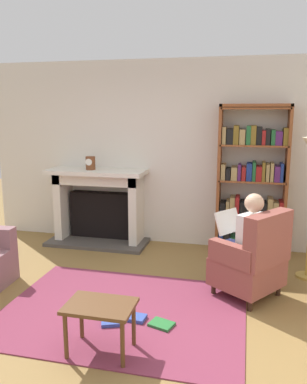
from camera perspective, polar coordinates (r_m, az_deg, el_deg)
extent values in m
plane|color=olive|center=(3.88, -5.89, -18.96)|extent=(14.00, 14.00, 0.00)
cube|color=silver|center=(5.83, 2.14, 5.55)|extent=(5.60, 0.10, 2.70)
cube|color=#7E3148|center=(4.12, -4.46, -16.86)|extent=(2.40, 1.80, 0.01)
cube|color=#4C4742|center=(6.05, -8.10, -7.21)|extent=(1.49, 0.64, 0.05)
cube|color=black|center=(6.14, -7.45, -3.26)|extent=(0.97, 0.20, 0.70)
cube|color=silver|center=(6.23, -12.92, -1.96)|extent=(0.12, 0.44, 1.07)
cube|color=silver|center=(5.82, -2.49, -2.65)|extent=(0.12, 0.44, 1.07)
cube|color=silver|center=(5.91, -8.01, 1.97)|extent=(1.29, 0.44, 0.16)
cube|color=silver|center=(5.84, -8.26, 2.94)|extent=(1.45, 0.56, 0.06)
cylinder|color=brown|center=(5.83, -9.13, 4.16)|extent=(0.14, 0.14, 0.19)
cylinder|color=white|center=(5.77, -9.38, 4.30)|extent=(0.10, 0.01, 0.10)
cube|color=brown|center=(5.57, 9.48, 1.81)|extent=(0.04, 0.32, 2.07)
cube|color=brown|center=(5.58, 18.68, 1.37)|extent=(0.04, 0.32, 2.07)
cube|color=brown|center=(5.48, 14.62, 12.07)|extent=(0.94, 0.32, 0.04)
cube|color=brown|center=(5.80, 13.61, -7.91)|extent=(0.90, 0.32, 0.02)
cube|color=navy|center=(5.76, 9.79, -6.60)|extent=(0.06, 0.26, 0.22)
cube|color=black|center=(5.75, 10.60, -6.54)|extent=(0.09, 0.26, 0.24)
cube|color=#1E592D|center=(5.76, 11.48, -6.95)|extent=(0.08, 0.26, 0.17)
cube|color=#997F4C|center=(5.76, 12.14, -7.02)|extent=(0.04, 0.26, 0.16)
cube|color=navy|center=(5.75, 12.73, -6.72)|extent=(0.07, 0.26, 0.23)
cube|color=black|center=(5.76, 13.41, -6.86)|extent=(0.06, 0.26, 0.20)
cube|color=#1E592D|center=(5.76, 14.24, -6.93)|extent=(0.09, 0.26, 0.20)
cube|color=#997F4C|center=(5.75, 15.11, -6.67)|extent=(0.07, 0.26, 0.26)
cube|color=brown|center=(5.77, 15.97, -7.12)|extent=(0.08, 0.26, 0.17)
cube|color=brown|center=(5.77, 16.61, -7.11)|extent=(0.04, 0.26, 0.18)
cube|color=navy|center=(5.78, 17.07, -7.20)|extent=(0.04, 0.26, 0.16)
cube|color=navy|center=(5.77, 17.68, -6.95)|extent=(0.07, 0.26, 0.22)
cube|color=brown|center=(5.66, 13.84, -3.26)|extent=(0.90, 0.32, 0.02)
cube|color=black|center=(5.64, 10.02, -2.17)|extent=(0.07, 0.26, 0.16)
cube|color=#997F4C|center=(5.63, 10.74, -2.08)|extent=(0.04, 0.26, 0.19)
cube|color=#997F4C|center=(5.62, 11.39, -1.84)|extent=(0.07, 0.26, 0.24)
cube|color=maroon|center=(5.62, 12.06, -1.84)|extent=(0.05, 0.26, 0.25)
cube|color=black|center=(5.62, 12.72, -2.18)|extent=(0.06, 0.26, 0.19)
cube|color=black|center=(5.63, 13.46, -2.34)|extent=(0.08, 0.26, 0.16)
cube|color=navy|center=(5.62, 14.26, -1.92)|extent=(0.06, 0.26, 0.26)
cube|color=brown|center=(5.63, 14.88, -2.34)|extent=(0.06, 0.26, 0.18)
cube|color=black|center=(5.63, 15.67, -2.31)|extent=(0.07, 0.26, 0.19)
cube|color=#997F4C|center=(5.63, 16.52, -2.05)|extent=(0.07, 0.26, 0.25)
cube|color=#997F4C|center=(5.64, 17.25, -2.32)|extent=(0.07, 0.26, 0.20)
cube|color=maroon|center=(5.64, 18.11, -2.30)|extent=(0.09, 0.26, 0.21)
cube|color=brown|center=(5.56, 14.08, 1.59)|extent=(0.90, 0.32, 0.02)
cube|color=#997F4C|center=(5.54, 10.12, 2.97)|extent=(0.06, 0.26, 0.21)
cube|color=black|center=(5.54, 10.81, 2.65)|extent=(0.06, 0.26, 0.16)
cube|color=#997F4C|center=(5.53, 11.65, 2.72)|extent=(0.08, 0.26, 0.18)
cube|color=#4C1E59|center=(5.53, 12.36, 2.89)|extent=(0.04, 0.26, 0.22)
cube|color=maroon|center=(5.53, 12.96, 2.69)|extent=(0.05, 0.26, 0.18)
cube|color=navy|center=(5.53, 13.71, 2.91)|extent=(0.07, 0.26, 0.23)
cube|color=#1E592D|center=(5.53, 14.37, 2.99)|extent=(0.04, 0.26, 0.26)
cube|color=maroon|center=(5.53, 15.01, 2.66)|extent=(0.08, 0.26, 0.20)
cube|color=brown|center=(5.53, 15.65, 2.93)|extent=(0.04, 0.26, 0.26)
cube|color=#997F4C|center=(5.53, 16.20, 2.79)|extent=(0.04, 0.26, 0.23)
cube|color=#997F4C|center=(5.54, 16.77, 2.84)|extent=(0.04, 0.26, 0.25)
cube|color=#4C1E59|center=(5.54, 17.44, 2.60)|extent=(0.07, 0.26, 0.21)
cube|color=navy|center=(5.55, 18.05, 2.77)|extent=(0.04, 0.26, 0.25)
cube|color=brown|center=(5.50, 14.33, 6.59)|extent=(0.90, 0.32, 0.02)
cube|color=#997F4C|center=(5.49, 10.26, 8.09)|extent=(0.05, 0.26, 0.23)
cube|color=black|center=(5.48, 11.06, 7.93)|extent=(0.08, 0.26, 0.21)
cube|color=brown|center=(5.48, 11.92, 8.12)|extent=(0.07, 0.26, 0.25)
cube|color=#997F4C|center=(5.48, 12.78, 7.82)|extent=(0.08, 0.26, 0.20)
cube|color=#1E592D|center=(5.48, 13.62, 8.03)|extent=(0.06, 0.26, 0.25)
cube|color=brown|center=(5.48, 14.31, 8.04)|extent=(0.07, 0.26, 0.25)
cube|color=black|center=(5.48, 15.06, 7.89)|extent=(0.07, 0.26, 0.23)
cube|color=maroon|center=(5.48, 15.68, 7.63)|extent=(0.05, 0.26, 0.19)
cube|color=black|center=(5.48, 16.25, 7.70)|extent=(0.06, 0.26, 0.21)
cube|color=#1E592D|center=(5.49, 16.92, 7.61)|extent=(0.05, 0.26, 0.20)
cube|color=#4C1E59|center=(5.49, 17.67, 7.48)|extent=(0.09, 0.26, 0.18)
cube|color=brown|center=(5.50, 18.61, 7.65)|extent=(0.07, 0.26, 0.23)
cube|color=brown|center=(5.48, 14.59, 11.66)|extent=(0.90, 0.32, 0.02)
cylinder|color=#331E14|center=(4.85, 12.74, -11.85)|extent=(0.05, 0.05, 0.12)
cylinder|color=#331E14|center=(4.48, 8.69, -13.73)|extent=(0.05, 0.05, 0.12)
cylinder|color=#331E14|center=(4.61, 17.65, -13.42)|extent=(0.05, 0.05, 0.12)
cylinder|color=#331E14|center=(4.22, 13.82, -15.63)|extent=(0.05, 0.05, 0.12)
cube|color=brown|center=(4.45, 13.37, -11.16)|extent=(0.86, 0.87, 0.30)
cube|color=brown|center=(4.17, 16.31, -6.62)|extent=(0.50, 0.61, 0.55)
cube|color=brown|center=(4.56, 15.54, -7.18)|extent=(0.51, 0.41, 0.22)
cube|color=brown|center=(4.15, 11.31, -8.89)|extent=(0.51, 0.41, 0.22)
cube|color=white|center=(4.28, 14.16, -6.39)|extent=(0.35, 0.38, 0.50)
sphere|color=#D8AD8C|center=(4.18, 14.41, -1.56)|extent=(0.20, 0.20, 0.20)
cube|color=#191E3F|center=(4.52, 12.54, -8.03)|extent=(0.39, 0.33, 0.12)
cube|color=#191E3F|center=(4.40, 11.27, -8.53)|extent=(0.39, 0.33, 0.12)
cylinder|color=#191E3F|center=(4.72, 10.53, -10.47)|extent=(0.10, 0.10, 0.42)
cylinder|color=#191E3F|center=(4.60, 9.25, -11.00)|extent=(0.10, 0.10, 0.42)
cube|color=white|center=(4.44, 10.75, -4.23)|extent=(0.30, 0.35, 0.25)
cube|color=brown|center=(3.35, -7.77, -16.06)|extent=(0.56, 0.39, 0.03)
cylinder|color=brown|center=(3.42, -12.62, -19.80)|extent=(0.04, 0.04, 0.40)
cylinder|color=brown|center=(3.26, -4.52, -21.22)|extent=(0.04, 0.04, 0.40)
cylinder|color=brown|center=(3.66, -10.42, -17.46)|extent=(0.04, 0.04, 0.40)
cylinder|color=brown|center=(3.51, -2.89, -18.60)|extent=(0.04, 0.04, 0.40)
cube|color=#267233|center=(3.86, 1.17, -18.62)|extent=(0.26, 0.22, 0.03)
cube|color=#267233|center=(4.19, -5.50, -16.06)|extent=(0.19, 0.22, 0.03)
cube|color=#334CA5|center=(3.90, -6.10, -18.26)|extent=(0.23, 0.20, 0.03)
cube|color=#334CA5|center=(3.95, -2.66, -17.75)|extent=(0.21, 0.16, 0.04)
cylinder|color=#B7933F|center=(5.20, 21.21, -11.27)|extent=(0.24, 0.24, 0.03)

